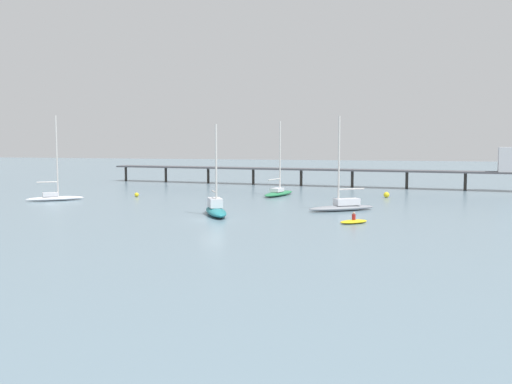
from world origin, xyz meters
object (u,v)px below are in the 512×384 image
at_px(mooring_buoy_mid, 137,195).
at_px(dinghy_yellow, 354,221).
at_px(sailboat_gray, 343,205).
at_px(mooring_buoy_far, 386,195).
at_px(sailboat_green, 278,192).
at_px(pier, 370,166).
at_px(sailboat_white, 55,196).
at_px(sailboat_teal, 216,208).

bearing_deg(mooring_buoy_mid, dinghy_yellow, -29.57).
bearing_deg(sailboat_gray, mooring_buoy_far, 76.15).
relative_size(sailboat_gray, mooring_buoy_far, 13.20).
distance_m(sailboat_green, sailboat_gray, 19.67).
xyz_separation_m(sailboat_green, sailboat_gray, (11.43, -16.01, 0.07)).
distance_m(sailboat_gray, dinghy_yellow, 10.30).
relative_size(pier, sailboat_white, 6.69).
bearing_deg(sailboat_teal, dinghy_yellow, -8.18).
xyz_separation_m(sailboat_gray, mooring_buoy_mid, (-31.11, 8.91, -0.38)).
bearing_deg(sailboat_white, mooring_buoy_far, 20.50).
relative_size(sailboat_teal, dinghy_yellow, 3.06).
bearing_deg(mooring_buoy_mid, mooring_buoy_far, 13.41).
distance_m(sailboat_white, mooring_buoy_far, 46.64).
xyz_separation_m(sailboat_teal, dinghy_yellow, (15.17, -2.18, -0.55)).
height_order(sailboat_green, mooring_buoy_far, sailboat_green).
bearing_deg(sailboat_gray, sailboat_green, 125.51).
relative_size(sailboat_white, mooring_buoy_mid, 18.49).
xyz_separation_m(pier, dinghy_yellow, (1.62, -45.09, -3.55)).
height_order(pier, mooring_buoy_far, pier).
bearing_deg(sailboat_green, sailboat_white, -151.80).
relative_size(sailboat_gray, sailboat_teal, 1.11).
bearing_deg(pier, sailboat_green, -122.39).
distance_m(sailboat_gray, sailboat_white, 39.42).
bearing_deg(pier, sailboat_gray, -91.07).
xyz_separation_m(pier, sailboat_white, (-40.06, -34.05, -3.06)).
height_order(dinghy_yellow, mooring_buoy_mid, dinghy_yellow).
xyz_separation_m(pier, mooring_buoy_mid, (-31.77, -26.15, -3.44)).
relative_size(dinghy_yellow, mooring_buoy_mid, 5.16).
distance_m(sailboat_white, dinghy_yellow, 43.12).
bearing_deg(sailboat_teal, mooring_buoy_far, 55.71).
bearing_deg(dinghy_yellow, sailboat_white, 165.16).
xyz_separation_m(mooring_buoy_far, mooring_buoy_mid, (-35.39, -8.43, -0.10)).
height_order(sailboat_green, dinghy_yellow, sailboat_green).
distance_m(pier, mooring_buoy_mid, 41.29).
distance_m(pier, dinghy_yellow, 45.26).
distance_m(sailboat_teal, mooring_buoy_far, 30.49).
height_order(pier, mooring_buoy_mid, pier).
relative_size(sailboat_gray, sailboat_white, 0.95).
relative_size(sailboat_gray, mooring_buoy_mid, 17.51).
height_order(sailboat_gray, mooring_buoy_mid, sailboat_gray).
height_order(sailboat_gray, dinghy_yellow, sailboat_gray).
bearing_deg(sailboat_white, sailboat_green, 28.20).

